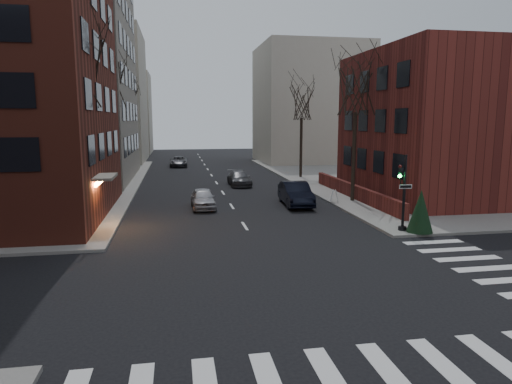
% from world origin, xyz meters
% --- Properties ---
extents(ground, '(160.00, 160.00, 0.00)m').
position_xyz_m(ground, '(0.00, 0.00, 0.00)').
color(ground, black).
rests_on(ground, ground).
extents(sidewalk_far_right, '(44.00, 44.00, 0.15)m').
position_xyz_m(sidewalk_far_right, '(29.00, 30.00, 0.07)').
color(sidewalk_far_right, gray).
rests_on(sidewalk_far_right, ground).
extents(building_left_tan, '(18.00, 18.00, 28.00)m').
position_xyz_m(building_left_tan, '(-17.00, 34.00, 14.00)').
color(building_left_tan, gray).
rests_on(building_left_tan, ground).
extents(building_right_brick, '(12.00, 14.00, 11.00)m').
position_xyz_m(building_right_brick, '(16.50, 19.00, 5.50)').
color(building_right_brick, maroon).
rests_on(building_right_brick, ground).
extents(low_wall_right, '(0.35, 16.00, 1.00)m').
position_xyz_m(low_wall_right, '(9.30, 19.00, 0.65)').
color(low_wall_right, maroon).
rests_on(low_wall_right, sidewalk_far_right).
extents(building_distant_la, '(14.00, 16.00, 18.00)m').
position_xyz_m(building_distant_la, '(-15.00, 55.00, 9.00)').
color(building_distant_la, '#B7AE9B').
rests_on(building_distant_la, ground).
extents(building_distant_ra, '(14.00, 14.00, 16.00)m').
position_xyz_m(building_distant_ra, '(15.00, 50.00, 8.00)').
color(building_distant_ra, '#B7AE9B').
rests_on(building_distant_ra, ground).
extents(building_distant_lb, '(10.00, 12.00, 14.00)m').
position_xyz_m(building_distant_lb, '(-13.00, 72.00, 7.00)').
color(building_distant_lb, '#B7AE9B').
rests_on(building_distant_lb, ground).
extents(traffic_signal, '(0.76, 0.44, 4.00)m').
position_xyz_m(traffic_signal, '(7.94, 8.99, 1.91)').
color(traffic_signal, black).
rests_on(traffic_signal, sidewalk_far_right).
extents(tree_left_a, '(4.18, 4.18, 10.26)m').
position_xyz_m(tree_left_a, '(-8.80, 14.00, 8.47)').
color(tree_left_a, '#2D231C').
rests_on(tree_left_a, sidewalk_far_left).
extents(tree_left_b, '(4.40, 4.40, 10.80)m').
position_xyz_m(tree_left_b, '(-8.80, 26.00, 8.91)').
color(tree_left_b, '#2D231C').
rests_on(tree_left_b, sidewalk_far_left).
extents(tree_left_c, '(3.96, 3.96, 9.72)m').
position_xyz_m(tree_left_c, '(-8.80, 40.00, 8.03)').
color(tree_left_c, '#2D231C').
rests_on(tree_left_c, sidewalk_far_left).
extents(tree_right_a, '(3.96, 3.96, 9.72)m').
position_xyz_m(tree_right_a, '(8.80, 18.00, 8.03)').
color(tree_right_a, '#2D231C').
rests_on(tree_right_a, sidewalk_far_right).
extents(tree_right_b, '(3.74, 3.74, 9.18)m').
position_xyz_m(tree_right_b, '(8.80, 32.00, 7.59)').
color(tree_right_b, '#2D231C').
rests_on(tree_right_b, sidewalk_far_right).
extents(streetlamp_near, '(0.36, 0.36, 6.28)m').
position_xyz_m(streetlamp_near, '(-8.20, 22.00, 4.24)').
color(streetlamp_near, black).
rests_on(streetlamp_near, sidewalk_far_left).
extents(streetlamp_far, '(0.36, 0.36, 6.28)m').
position_xyz_m(streetlamp_far, '(-8.20, 42.00, 4.24)').
color(streetlamp_far, black).
rests_on(streetlamp_far, sidewalk_far_left).
extents(parked_sedan, '(1.96, 5.04, 1.64)m').
position_xyz_m(parked_sedan, '(4.44, 17.60, 0.82)').
color(parked_sedan, black).
rests_on(parked_sedan, ground).
extents(car_lane_silver, '(1.63, 3.93, 1.33)m').
position_xyz_m(car_lane_silver, '(-1.99, 17.71, 0.67)').
color(car_lane_silver, '#A4A4A9').
rests_on(car_lane_silver, ground).
extents(car_lane_gray, '(1.93, 4.52, 1.30)m').
position_xyz_m(car_lane_gray, '(1.90, 27.91, 0.65)').
color(car_lane_gray, '#3C3D41').
rests_on(car_lane_gray, ground).
extents(car_lane_far, '(2.26, 4.72, 1.30)m').
position_xyz_m(car_lane_far, '(-3.42, 45.86, 0.65)').
color(car_lane_far, '#45454A').
rests_on(car_lane_far, ground).
extents(sandwich_board, '(0.52, 0.64, 0.89)m').
position_xyz_m(sandwich_board, '(7.30, 17.66, 0.60)').
color(sandwich_board, silver).
rests_on(sandwich_board, sidewalk_far_right).
extents(evergreen_shrub, '(1.70, 1.70, 2.22)m').
position_xyz_m(evergreen_shrub, '(8.70, 8.50, 1.26)').
color(evergreen_shrub, black).
rests_on(evergreen_shrub, sidewalk_far_right).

